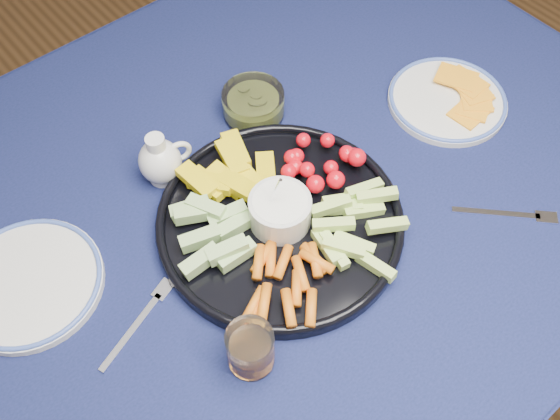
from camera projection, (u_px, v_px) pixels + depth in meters
dining_table at (209, 259)px, 1.07m from camera, size 1.67×1.07×0.75m
crudite_platter at (279, 219)px, 0.98m from camera, size 0.39×0.39×0.13m
creamer_pitcher at (161, 161)px, 1.02m from camera, size 0.09×0.07×0.10m
pickle_bowl at (253, 105)px, 1.12m from camera, size 0.11×0.11×0.05m
cheese_plate at (448, 99)px, 1.14m from camera, size 0.22×0.22×0.03m
juice_tumbler at (251, 350)px, 0.85m from camera, size 0.07×0.07×0.08m
fork_left at (143, 316)px, 0.91m from camera, size 0.16×0.07×0.00m
fork_right at (513, 215)px, 1.01m from camera, size 0.13×0.13×0.00m
side_plate_extra at (28, 283)px, 0.93m from camera, size 0.22×0.22×0.02m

